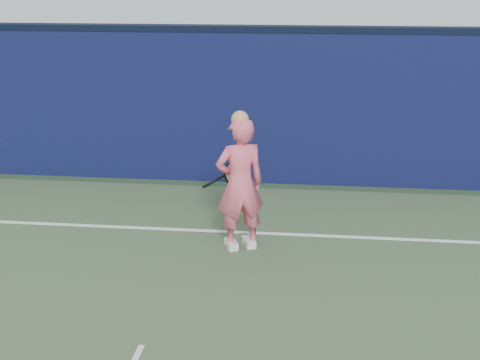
# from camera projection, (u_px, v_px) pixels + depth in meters

# --- Properties ---
(backstop_wall) EXTENTS (24.00, 0.40, 2.50)m
(backstop_wall) POSITION_uv_depth(u_px,v_px,m) (222.00, 107.00, 11.23)
(backstop_wall) COLOR #0C1438
(backstop_wall) RESTS_ON ground
(wall_cap) EXTENTS (24.00, 0.42, 0.10)m
(wall_cap) POSITION_uv_depth(u_px,v_px,m) (221.00, 28.00, 10.84)
(wall_cap) COLOR black
(wall_cap) RESTS_ON backstop_wall
(player) EXTENTS (0.74, 0.62, 1.80)m
(player) POSITION_uv_depth(u_px,v_px,m) (240.00, 183.00, 8.44)
(player) COLOR #FB6179
(player) RESTS_ON ground
(racket) EXTENTS (0.47, 0.46, 0.33)m
(racket) POSITION_uv_depth(u_px,v_px,m) (230.00, 174.00, 8.90)
(racket) COLOR black
(racket) RESTS_ON ground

